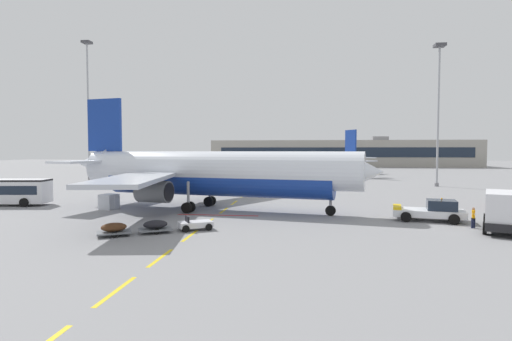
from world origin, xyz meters
TOP-DOWN VIEW (x-y plane):
  - ground at (40.00, 40.00)m, footprint 400.00×400.00m
  - apron_paint_markings at (18.00, 35.46)m, footprint 8.00×92.67m
  - airliner_foreground at (16.65, 25.38)m, footprint 34.67×33.97m
  - pushback_tug at (37.66, 21.23)m, footprint 6.44×4.09m
  - airliner_mid_left at (30.99, 89.55)m, footprint 27.91×29.60m
  - catering_truck at (6.60, 44.96)m, footprint 5.41×7.31m
  - fuel_service_truck at (41.76, 16.97)m, footprint 4.96×7.38m
  - baggage_train at (15.12, 13.15)m, footprint 8.23×5.45m
  - ground_crew_worker at (39.99, 18.04)m, footprint 0.38×0.62m
  - uld_cargo_container at (5.57, 24.57)m, footprint 1.98×1.95m
  - apron_light_mast_near at (-19.44, 65.47)m, footprint 1.80×1.80m
  - apron_light_mast_far at (49.31, 57.32)m, footprint 1.80×1.80m
  - terminal_satellite at (40.67, 147.34)m, footprint 99.75×23.60m

SIDE VIEW (x-z plane):
  - ground at x=40.00m, z-range 0.00..0.00m
  - apron_paint_markings at x=18.00m, z-range 0.00..0.01m
  - baggage_train at x=15.12m, z-range -0.05..1.09m
  - uld_cargo_container at x=5.57m, z-range 0.00..1.60m
  - pushback_tug at x=37.66m, z-range -0.14..1.94m
  - ground_crew_worker at x=39.99m, z-range 0.12..1.82m
  - catering_truck at x=6.60m, z-range 0.08..3.22m
  - fuel_service_truck at x=41.76m, z-range 0.08..3.22m
  - airliner_mid_left at x=30.99m, z-range -1.94..9.04m
  - airliner_foreground at x=16.65m, z-range -2.15..10.05m
  - terminal_satellite at x=40.67m, z-range -0.79..10.85m
  - apron_light_mast_far at x=49.31m, z-range 3.02..27.57m
  - apron_light_mast_near at x=-19.44m, z-range 3.22..32.56m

